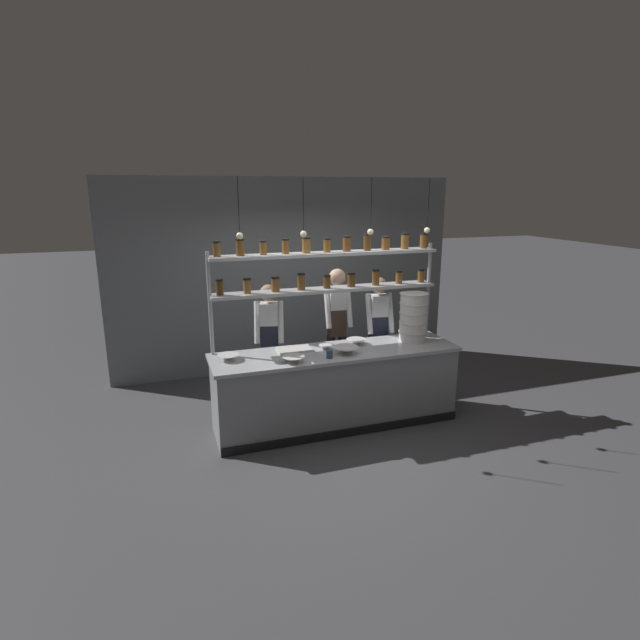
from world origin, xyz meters
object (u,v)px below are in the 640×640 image
(chef_left, at_px, (269,339))
(prep_bowl_near_left, at_px, (346,350))
(chef_center, at_px, (337,323))
(prep_bowl_center_back, at_px, (293,359))
(prep_bowl_center_front, at_px, (228,357))
(cutting_board, at_px, (294,350))
(prep_bowl_far_left, at_px, (356,342))
(container_stack, at_px, (413,317))
(prep_bowl_near_right, at_px, (325,347))
(spice_shelf_unit, at_px, (328,274))
(chef_right, at_px, (378,330))
(serving_cup_front, at_px, (330,354))

(chef_left, xyz_separation_m, prep_bowl_near_left, (0.71, -0.80, 0.03))
(chef_center, relative_size, prep_bowl_center_back, 6.99)
(chef_left, distance_m, prep_bowl_center_front, 0.85)
(cutting_board, xyz_separation_m, prep_bowl_far_left, (0.77, -0.01, 0.02))
(container_stack, distance_m, prep_bowl_near_left, 1.02)
(cutting_board, bearing_deg, prep_bowl_near_right, -7.94)
(prep_bowl_center_back, xyz_separation_m, prep_bowl_near_right, (0.49, 0.33, -0.01))
(prep_bowl_near_left, distance_m, prep_bowl_far_left, 0.37)
(spice_shelf_unit, bearing_deg, chef_left, 152.18)
(cutting_board, bearing_deg, prep_bowl_near_left, -28.56)
(chef_right, bearing_deg, prep_bowl_near_right, -142.96)
(chef_right, bearing_deg, chef_left, -174.06)
(prep_bowl_near_right, xyz_separation_m, prep_bowl_far_left, (0.41, 0.04, 0.01))
(prep_bowl_near_left, bearing_deg, chef_left, 131.55)
(prep_bowl_center_front, height_order, serving_cup_front, serving_cup_front)
(prep_bowl_near_left, bearing_deg, prep_bowl_near_right, 125.12)
(chef_left, xyz_separation_m, serving_cup_front, (0.48, -0.89, 0.04))
(prep_bowl_near_right, height_order, prep_bowl_far_left, prep_bowl_far_left)
(chef_center, height_order, cutting_board, chef_center)
(chef_right, height_order, container_stack, chef_right)
(cutting_board, relative_size, prep_bowl_center_front, 1.67)
(cutting_board, xyz_separation_m, prep_bowl_center_front, (-0.78, -0.09, 0.02))
(prep_bowl_far_left, bearing_deg, chef_left, 151.41)
(chef_right, distance_m, container_stack, 0.63)
(prep_bowl_near_left, distance_m, serving_cup_front, 0.25)
(spice_shelf_unit, xyz_separation_m, chef_right, (0.81, 0.27, -0.83))
(cutting_board, xyz_separation_m, serving_cup_front, (0.30, -0.38, 0.03))
(chef_left, xyz_separation_m, container_stack, (1.67, -0.59, 0.29))
(chef_left, height_order, cutting_board, chef_left)
(prep_bowl_center_front, bearing_deg, chef_center, 26.42)
(chef_center, distance_m, prep_bowl_center_back, 1.41)
(cutting_board, distance_m, serving_cup_front, 0.48)
(prep_bowl_center_front, relative_size, serving_cup_front, 2.62)
(spice_shelf_unit, distance_m, container_stack, 1.19)
(chef_center, bearing_deg, prep_bowl_far_left, -85.61)
(prep_bowl_center_front, distance_m, prep_bowl_far_left, 1.56)
(spice_shelf_unit, xyz_separation_m, serving_cup_front, (-0.17, -0.55, -0.80))
(prep_bowl_center_front, height_order, prep_bowl_far_left, same)
(chef_left, bearing_deg, prep_bowl_near_left, -34.06)
(chef_left, relative_size, prep_bowl_near_right, 9.88)
(chef_right, xyz_separation_m, prep_bowl_near_right, (-0.91, -0.49, 0.00))
(spice_shelf_unit, distance_m, prep_bowl_center_front, 1.51)
(prep_bowl_near_left, relative_size, prep_bowl_near_right, 1.75)
(container_stack, xyz_separation_m, prep_bowl_near_left, (-0.96, -0.21, -0.26))
(cutting_board, height_order, prep_bowl_near_left, prep_bowl_near_left)
(prep_bowl_near_right, bearing_deg, prep_bowl_center_back, -145.59)
(chef_center, relative_size, prep_bowl_near_left, 6.05)
(prep_bowl_near_left, relative_size, prep_bowl_far_left, 1.20)
(prep_bowl_center_back, xyz_separation_m, prep_bowl_far_left, (0.90, 0.38, -0.00))
(serving_cup_front, bearing_deg, prep_bowl_far_left, 37.87)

